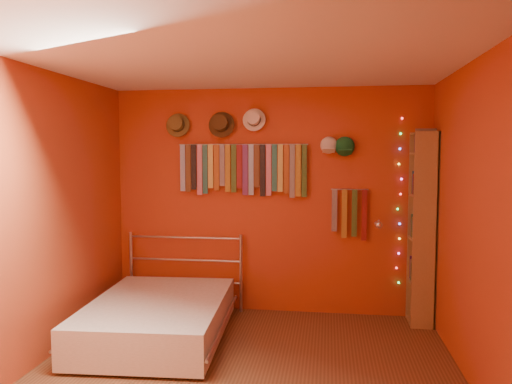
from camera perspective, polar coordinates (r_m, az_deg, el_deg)
The scene contains 16 objects.
ground at distance 4.22m, azimuth -1.54°, elevation -20.55°, with size 3.50×3.50×0.00m, color #56331D.
back_wall at distance 5.58m, azimuth 1.51°, elevation -1.02°, with size 3.50×0.02×2.50m, color maroon.
right_wall at distance 3.96m, azimuth 24.30°, elevation -3.69°, with size 0.02×3.50×2.50m, color maroon.
left_wall at distance 4.50m, azimuth -24.12°, elevation -2.74°, with size 0.02×3.50×2.50m, color maroon.
ceiling at distance 3.89m, azimuth -1.62°, elevation 15.07°, with size 3.50×3.50×0.02m, color white.
tie_rack at distance 5.53m, azimuth -1.48°, elevation 2.82°, with size 1.45×0.03×0.59m.
small_tie_rack at distance 5.49m, azimuth 10.69°, elevation -2.20°, with size 0.40×0.03×0.56m.
fedora_olive at distance 5.69m, azimuth -9.02°, elevation 7.64°, with size 0.27×0.15×0.27m.
fedora_brown at distance 5.56m, azimuth -4.04°, elevation 7.79°, with size 0.29×0.16×0.29m.
fedora_white at distance 5.50m, azimuth -0.27°, elevation 8.35°, with size 0.25×0.14×0.25m.
cap_white at distance 5.46m, azimuth 8.32°, elevation 5.30°, with size 0.18×0.23×0.18m.
cap_green at distance 5.47m, azimuth 10.10°, elevation 5.13°, with size 0.20×0.25×0.20m.
fairy_lights at distance 5.55m, azimuth 16.08°, elevation -1.06°, with size 0.06×0.02×1.79m.
reading_lamp at distance 5.34m, azimuth 13.81°, elevation -3.64°, with size 0.08×0.33×0.10m.
bookshelf at distance 5.44m, azimuth 18.85°, elevation -3.87°, with size 0.25×0.34×2.00m.
bed at distance 5.03m, azimuth -11.12°, elevation -13.90°, with size 1.42×1.85×0.88m.
Camera 1 is at (0.66, -3.77, 1.79)m, focal length 35.00 mm.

